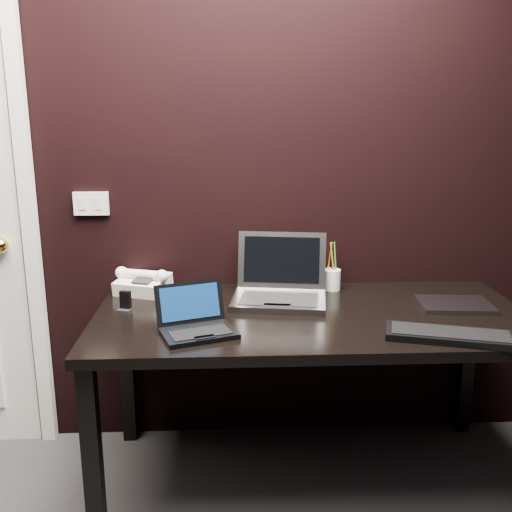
{
  "coord_description": "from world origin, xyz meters",
  "views": [
    {
      "loc": [
        -0.02,
        -0.7,
        1.5
      ],
      "look_at": [
        0.08,
        1.35,
        0.99
      ],
      "focal_mm": 40.0,
      "sensor_mm": 36.0,
      "label": 1
    }
  ],
  "objects_px": {
    "pen_cup": "(332,279)",
    "netbook": "(196,324)",
    "silver_laptop": "(280,289)",
    "closed_laptop": "(455,305)",
    "ext_keyboard": "(450,335)",
    "mobile_phone": "(125,305)",
    "desk_phone": "(143,283)",
    "desk": "(311,331)"
  },
  "relations": [
    {
      "from": "closed_laptop",
      "to": "pen_cup",
      "type": "height_order",
      "value": "pen_cup"
    },
    {
      "from": "silver_laptop",
      "to": "desk",
      "type": "bearing_deg",
      "value": -54.71
    },
    {
      "from": "mobile_phone",
      "to": "pen_cup",
      "type": "height_order",
      "value": "pen_cup"
    },
    {
      "from": "netbook",
      "to": "closed_laptop",
      "type": "bearing_deg",
      "value": 12.46
    },
    {
      "from": "silver_laptop",
      "to": "netbook",
      "type": "bearing_deg",
      "value": -133.49
    },
    {
      "from": "ext_keyboard",
      "to": "mobile_phone",
      "type": "distance_m",
      "value": 1.22
    },
    {
      "from": "netbook",
      "to": "mobile_phone",
      "type": "distance_m",
      "value": 0.36
    },
    {
      "from": "desk",
      "to": "mobile_phone",
      "type": "height_order",
      "value": "mobile_phone"
    },
    {
      "from": "desk_phone",
      "to": "closed_laptop",
      "type": "bearing_deg",
      "value": -11.13
    },
    {
      "from": "netbook",
      "to": "silver_laptop",
      "type": "xyz_separation_m",
      "value": [
        0.33,
        0.35,
        0.02
      ]
    },
    {
      "from": "closed_laptop",
      "to": "desk_phone",
      "type": "distance_m",
      "value": 1.31
    },
    {
      "from": "closed_laptop",
      "to": "desk_phone",
      "type": "bearing_deg",
      "value": 168.87
    },
    {
      "from": "desk",
      "to": "mobile_phone",
      "type": "xyz_separation_m",
      "value": [
        -0.73,
        0.03,
        0.11
      ]
    },
    {
      "from": "pen_cup",
      "to": "desk_phone",
      "type": "bearing_deg",
      "value": -179.74
    },
    {
      "from": "netbook",
      "to": "mobile_phone",
      "type": "height_order",
      "value": "netbook"
    },
    {
      "from": "desk",
      "to": "pen_cup",
      "type": "xyz_separation_m",
      "value": [
        0.13,
        0.3,
        0.13
      ]
    },
    {
      "from": "desk",
      "to": "pen_cup",
      "type": "distance_m",
      "value": 0.35
    },
    {
      "from": "ext_keyboard",
      "to": "desk_phone",
      "type": "relative_size",
      "value": 1.79
    },
    {
      "from": "netbook",
      "to": "silver_laptop",
      "type": "height_order",
      "value": "silver_laptop"
    },
    {
      "from": "closed_laptop",
      "to": "mobile_phone",
      "type": "bearing_deg",
      "value": -179.69
    },
    {
      "from": "mobile_phone",
      "to": "desk_phone",
      "type": "bearing_deg",
      "value": 83.07
    },
    {
      "from": "silver_laptop",
      "to": "ext_keyboard",
      "type": "bearing_deg",
      "value": -39.04
    },
    {
      "from": "desk",
      "to": "pen_cup",
      "type": "bearing_deg",
      "value": 66.31
    },
    {
      "from": "netbook",
      "to": "silver_laptop",
      "type": "relative_size",
      "value": 0.73
    },
    {
      "from": "desk_phone",
      "to": "ext_keyboard",
      "type": "bearing_deg",
      "value": -27.1
    },
    {
      "from": "silver_laptop",
      "to": "closed_laptop",
      "type": "xyz_separation_m",
      "value": [
        0.7,
        -0.12,
        -0.04
      ]
    },
    {
      "from": "netbook",
      "to": "pen_cup",
      "type": "distance_m",
      "value": 0.75
    },
    {
      "from": "netbook",
      "to": "pen_cup",
      "type": "height_order",
      "value": "pen_cup"
    },
    {
      "from": "pen_cup",
      "to": "netbook",
      "type": "bearing_deg",
      "value": -139.82
    },
    {
      "from": "ext_keyboard",
      "to": "closed_laptop",
      "type": "xyz_separation_m",
      "value": [
        0.15,
        0.33,
        -0.0
      ]
    },
    {
      "from": "ext_keyboard",
      "to": "mobile_phone",
      "type": "bearing_deg",
      "value": 164.58
    },
    {
      "from": "closed_laptop",
      "to": "ext_keyboard",
      "type": "bearing_deg",
      "value": -113.99
    },
    {
      "from": "ext_keyboard",
      "to": "desk_phone",
      "type": "height_order",
      "value": "desk_phone"
    },
    {
      "from": "desk_phone",
      "to": "mobile_phone",
      "type": "bearing_deg",
      "value": -96.93
    },
    {
      "from": "closed_laptop",
      "to": "desk",
      "type": "bearing_deg",
      "value": -175.92
    },
    {
      "from": "silver_laptop",
      "to": "closed_laptop",
      "type": "height_order",
      "value": "silver_laptop"
    },
    {
      "from": "ext_keyboard",
      "to": "pen_cup",
      "type": "bearing_deg",
      "value": 117.77
    },
    {
      "from": "desk_phone",
      "to": "netbook",
      "type": "bearing_deg",
      "value": -61.85
    },
    {
      "from": "desk",
      "to": "closed_laptop",
      "type": "xyz_separation_m",
      "value": [
        0.59,
        0.04,
        0.09
      ]
    },
    {
      "from": "ext_keyboard",
      "to": "pen_cup",
      "type": "relative_size",
      "value": 2.11
    },
    {
      "from": "silver_laptop",
      "to": "ext_keyboard",
      "type": "distance_m",
      "value": 0.71
    },
    {
      "from": "netbook",
      "to": "ext_keyboard",
      "type": "bearing_deg",
      "value": -6.64
    }
  ]
}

